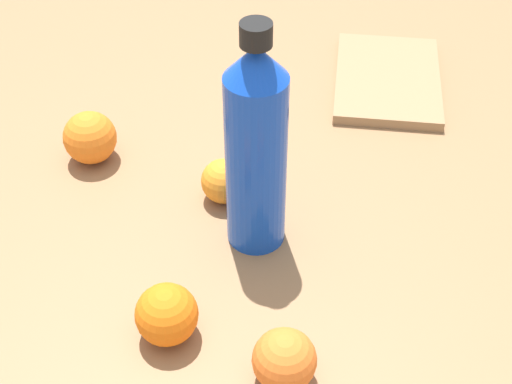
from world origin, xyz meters
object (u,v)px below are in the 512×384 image
object	(u,v)px
orange_0	(90,138)
water_bottle	(256,148)
orange_1	(224,181)
orange_3	(167,314)
orange_2	(284,360)
cutting_board	(388,79)

from	to	relation	value
orange_0	water_bottle	bearing A→B (deg)	-125.77
orange_1	orange_3	bearing A→B (deg)	164.01
water_bottle	orange_2	world-z (taller)	water_bottle
orange_2	orange_0	bearing A→B (deg)	33.06
orange_1	orange_2	size ratio (longest dim) A/B	0.88
orange_2	orange_3	size ratio (longest dim) A/B	0.97
water_bottle	cutting_board	size ratio (longest dim) A/B	1.26
orange_3	orange_2	bearing A→B (deg)	-117.11
water_bottle	orange_1	size ratio (longest dim) A/B	5.05
orange_3	cutting_board	xyz separation A→B (m)	(0.52, -0.36, -0.03)
orange_3	orange_0	bearing A→B (deg)	21.15
orange_2	cutting_board	xyz separation A→B (m)	(0.59, -0.22, -0.03)
cutting_board	orange_2	bearing A→B (deg)	168.94
water_bottle	orange_3	world-z (taller)	water_bottle
orange_0	orange_2	xyz separation A→B (m)	(-0.41, -0.27, -0.00)
water_bottle	orange_1	bearing A→B (deg)	-144.36
water_bottle	cutting_board	distance (m)	0.46
water_bottle	orange_2	size ratio (longest dim) A/B	4.45
water_bottle	orange_3	distance (m)	0.23
water_bottle	orange_3	bearing A→B (deg)	-27.96
orange_1	cutting_board	bearing A→B (deg)	-45.49
orange_2	cutting_board	size ratio (longest dim) A/B	0.28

